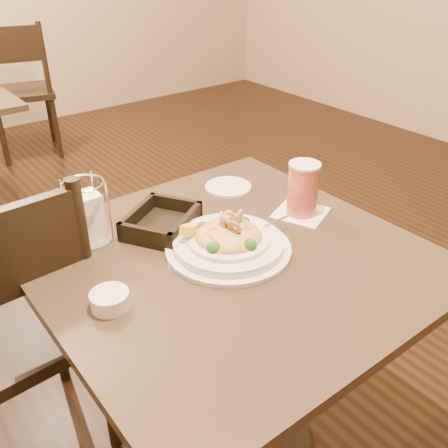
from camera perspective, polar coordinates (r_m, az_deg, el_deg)
ground at (r=1.74m, az=0.44°, el=-23.67°), size 7.00×7.00×0.00m
main_table at (r=1.38m, az=0.52°, el=-11.46°), size 0.90×0.90×0.72m
dining_chair_near at (r=1.47m, az=-23.11°, el=-11.06°), size 0.44×0.44×0.93m
dining_chair_far at (r=3.81m, az=-22.30°, el=14.25°), size 0.51×0.51×0.93m
pasta_bowl at (r=1.24m, az=0.47°, el=-1.92°), size 0.35×0.32×0.10m
drink_glass at (r=1.40m, az=9.00°, el=3.93°), size 0.18×0.18×0.15m
bread_basket at (r=1.34m, az=-7.15°, el=0.11°), size 0.25×0.23×0.05m
napkin_caddy at (r=1.30m, az=-15.30°, el=0.85°), size 0.11×0.11×0.17m
side_plate at (r=1.56m, az=0.49°, el=4.24°), size 0.19×0.19×0.01m
butter_ramekin at (r=1.09m, az=-12.92°, el=-8.46°), size 0.09×0.09×0.04m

